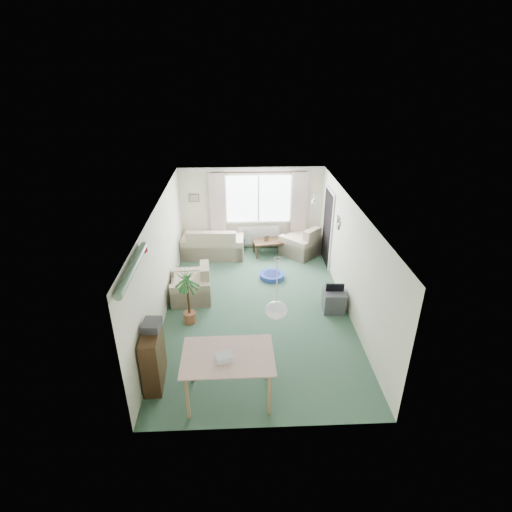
{
  "coord_description": "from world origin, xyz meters",
  "views": [
    {
      "loc": [
        -0.35,
        -7.51,
        5.0
      ],
      "look_at": [
        0.0,
        0.3,
        1.15
      ],
      "focal_mm": 28.0,
      "sensor_mm": 36.0,
      "label": 1
    }
  ],
  "objects_px": {
    "armchair_left": "(190,282)",
    "houseplant": "(188,296)",
    "coffee_table": "(270,247)",
    "tv_cube": "(334,300)",
    "bookshelf": "(153,357)",
    "pet_bed": "(272,276)",
    "dining_table": "(229,377)",
    "sofa": "(213,241)",
    "armchair_corner": "(301,240)"
  },
  "relations": [
    {
      "from": "armchair_left",
      "to": "bookshelf",
      "type": "bearing_deg",
      "value": -12.05
    },
    {
      "from": "armchair_corner",
      "to": "pet_bed",
      "type": "relative_size",
      "value": 1.52
    },
    {
      "from": "houseplant",
      "to": "sofa",
      "type": "bearing_deg",
      "value": 84.09
    },
    {
      "from": "armchair_corner",
      "to": "dining_table",
      "type": "relative_size",
      "value": 0.71
    },
    {
      "from": "coffee_table",
      "to": "tv_cube",
      "type": "xyz_separation_m",
      "value": [
        1.2,
        -2.88,
        0.03
      ]
    },
    {
      "from": "houseplant",
      "to": "tv_cube",
      "type": "height_order",
      "value": "houseplant"
    },
    {
      "from": "coffee_table",
      "to": "tv_cube",
      "type": "bearing_deg",
      "value": -67.39
    },
    {
      "from": "armchair_left",
      "to": "dining_table",
      "type": "xyz_separation_m",
      "value": [
        0.93,
        -3.09,
        0.0
      ]
    },
    {
      "from": "sofa",
      "to": "armchair_corner",
      "type": "relative_size",
      "value": 1.79
    },
    {
      "from": "coffee_table",
      "to": "bookshelf",
      "type": "xyz_separation_m",
      "value": [
        -2.34,
        -4.93,
        0.31
      ]
    },
    {
      "from": "bookshelf",
      "to": "tv_cube",
      "type": "bearing_deg",
      "value": 26.95
    },
    {
      "from": "armchair_corner",
      "to": "pet_bed",
      "type": "height_order",
      "value": "armchair_corner"
    },
    {
      "from": "bookshelf",
      "to": "dining_table",
      "type": "height_order",
      "value": "bookshelf"
    },
    {
      "from": "dining_table",
      "to": "pet_bed",
      "type": "xyz_separation_m",
      "value": [
        1.02,
        3.96,
        -0.36
      ]
    },
    {
      "from": "armchair_left",
      "to": "pet_bed",
      "type": "relative_size",
      "value": 1.49
    },
    {
      "from": "armchair_left",
      "to": "coffee_table",
      "type": "height_order",
      "value": "armchair_left"
    },
    {
      "from": "armchair_left",
      "to": "bookshelf",
      "type": "xyz_separation_m",
      "value": [
        -0.34,
        -2.67,
        0.11
      ]
    },
    {
      "from": "sofa",
      "to": "coffee_table",
      "type": "xyz_separation_m",
      "value": [
        1.6,
        0.0,
        -0.22
      ]
    },
    {
      "from": "coffee_table",
      "to": "houseplant",
      "type": "height_order",
      "value": "houseplant"
    },
    {
      "from": "sofa",
      "to": "armchair_corner",
      "type": "bearing_deg",
      "value": -177.62
    },
    {
      "from": "sofa",
      "to": "pet_bed",
      "type": "xyz_separation_m",
      "value": [
        1.56,
        -1.39,
        -0.36
      ]
    },
    {
      "from": "bookshelf",
      "to": "dining_table",
      "type": "bearing_deg",
      "value": -21.43
    },
    {
      "from": "armchair_left",
      "to": "tv_cube",
      "type": "bearing_deg",
      "value": 74.28
    },
    {
      "from": "dining_table",
      "to": "tv_cube",
      "type": "bearing_deg",
      "value": 47.42
    },
    {
      "from": "armchair_left",
      "to": "coffee_table",
      "type": "distance_m",
      "value": 3.03
    },
    {
      "from": "houseplant",
      "to": "dining_table",
      "type": "bearing_deg",
      "value": -67.86
    },
    {
      "from": "bookshelf",
      "to": "dining_table",
      "type": "distance_m",
      "value": 1.34
    },
    {
      "from": "coffee_table",
      "to": "houseplant",
      "type": "xyz_separation_m",
      "value": [
        -1.93,
        -3.23,
        0.43
      ]
    },
    {
      "from": "coffee_table",
      "to": "houseplant",
      "type": "relative_size",
      "value": 0.73
    },
    {
      "from": "bookshelf",
      "to": "tv_cube",
      "type": "height_order",
      "value": "bookshelf"
    },
    {
      "from": "coffee_table",
      "to": "pet_bed",
      "type": "height_order",
      "value": "coffee_table"
    },
    {
      "from": "dining_table",
      "to": "pet_bed",
      "type": "relative_size",
      "value": 2.14
    },
    {
      "from": "tv_cube",
      "to": "pet_bed",
      "type": "height_order",
      "value": "tv_cube"
    },
    {
      "from": "armchair_corner",
      "to": "armchair_left",
      "type": "xyz_separation_m",
      "value": [
        -2.89,
        -2.24,
        -0.01
      ]
    },
    {
      "from": "bookshelf",
      "to": "pet_bed",
      "type": "bearing_deg",
      "value": 53.9
    },
    {
      "from": "armchair_left",
      "to": "coffee_table",
      "type": "bearing_deg",
      "value": 133.73
    },
    {
      "from": "dining_table",
      "to": "houseplant",
      "type": "bearing_deg",
      "value": 112.14
    },
    {
      "from": "sofa",
      "to": "tv_cube",
      "type": "xyz_separation_m",
      "value": [
        2.8,
        -2.88,
        -0.19
      ]
    },
    {
      "from": "houseplant",
      "to": "armchair_corner",
      "type": "bearing_deg",
      "value": 48.55
    },
    {
      "from": "houseplant",
      "to": "pet_bed",
      "type": "bearing_deg",
      "value": 44.12
    },
    {
      "from": "coffee_table",
      "to": "pet_bed",
      "type": "relative_size",
      "value": 1.49
    },
    {
      "from": "armchair_corner",
      "to": "tv_cube",
      "type": "height_order",
      "value": "armchair_corner"
    },
    {
      "from": "bookshelf",
      "to": "tv_cube",
      "type": "distance_m",
      "value": 4.1
    },
    {
      "from": "coffee_table",
      "to": "dining_table",
      "type": "relative_size",
      "value": 0.7
    },
    {
      "from": "armchair_corner",
      "to": "tv_cube",
      "type": "relative_size",
      "value": 1.84
    },
    {
      "from": "armchair_corner",
      "to": "tv_cube",
      "type": "distance_m",
      "value": 2.88
    },
    {
      "from": "houseplant",
      "to": "pet_bed",
      "type": "height_order",
      "value": "houseplant"
    },
    {
      "from": "bookshelf",
      "to": "coffee_table",
      "type": "bearing_deg",
      "value": 61.49
    },
    {
      "from": "bookshelf",
      "to": "houseplant",
      "type": "bearing_deg",
      "value": 73.48
    },
    {
      "from": "armchair_left",
      "to": "houseplant",
      "type": "relative_size",
      "value": 0.73
    }
  ]
}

